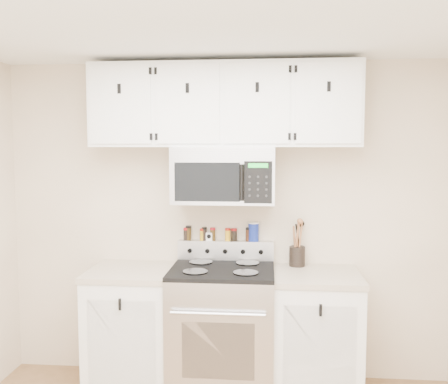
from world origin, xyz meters
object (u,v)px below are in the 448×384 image
(range, at_px, (222,329))
(microwave, at_px, (224,175))
(utensil_crock, at_px, (297,255))
(salt_canister, at_px, (254,232))

(range, xyz_separation_m, microwave, (0.00, 0.13, 1.14))
(utensil_crock, bearing_deg, salt_canister, 171.63)
(range, height_order, utensil_crock, utensil_crock)
(microwave, relative_size, salt_canister, 5.03)
(range, xyz_separation_m, salt_canister, (0.22, 0.28, 0.69))
(utensil_crock, height_order, salt_canister, utensil_crock)
(microwave, height_order, utensil_crock, microwave)
(utensil_crock, xyz_separation_m, salt_canister, (-0.34, 0.05, 0.17))
(range, relative_size, utensil_crock, 3.08)
(microwave, distance_m, salt_canister, 0.53)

